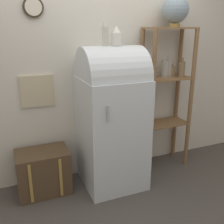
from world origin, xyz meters
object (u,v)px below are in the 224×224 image
at_px(refrigerator, 112,116).
at_px(vase_left, 105,32).
at_px(suitcase_trunk, 43,172).
at_px(globe, 175,10).
at_px(vase_center, 116,36).

height_order(refrigerator, vase_left, vase_left).
bearing_deg(suitcase_trunk, vase_left, -7.43).
distance_m(refrigerator, vase_left, 0.89).
relative_size(globe, vase_center, 1.77).
relative_size(refrigerator, vase_center, 8.11).
bearing_deg(vase_center, refrigerator, -175.10).
xyz_separation_m(refrigerator, vase_left, (-0.06, 0.01, 0.88)).
bearing_deg(globe, suitcase_trunk, -178.53).
bearing_deg(globe, vase_center, -169.86).
xyz_separation_m(suitcase_trunk, vase_center, (0.83, -0.10, 1.43)).
distance_m(globe, vase_center, 0.85).
bearing_deg(refrigerator, vase_center, 4.90).
bearing_deg(vase_center, vase_left, 176.23).
height_order(suitcase_trunk, vase_center, vase_center).
bearing_deg(suitcase_trunk, vase_center, -6.90).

